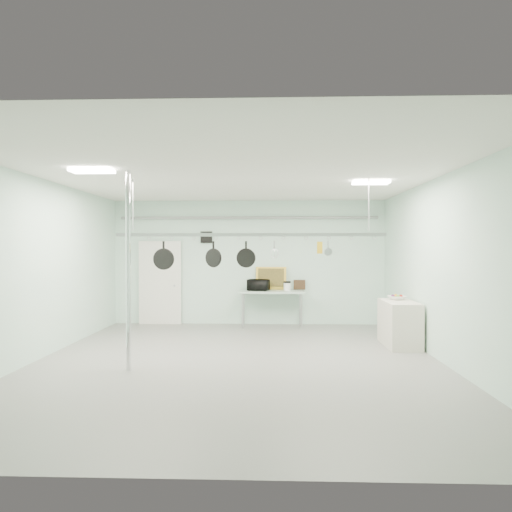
{
  "coord_description": "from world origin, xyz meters",
  "views": [
    {
      "loc": [
        0.58,
        -7.79,
        1.94
      ],
      "look_at": [
        0.29,
        1.0,
        1.81
      ],
      "focal_mm": 32.0,
      "sensor_mm": 36.0,
      "label": 1
    }
  ],
  "objects_px": {
    "coffee_canister": "(287,287)",
    "skillet_left": "(164,256)",
    "prep_table": "(272,293)",
    "pot_rack": "(250,233)",
    "chrome_pole": "(128,271)",
    "microwave": "(259,285)",
    "fruit_bowl": "(397,298)",
    "side_cabinet": "(399,324)",
    "skillet_mid": "(213,254)",
    "skillet_right": "(246,254)"
  },
  "relations": [
    {
      "from": "prep_table",
      "to": "microwave",
      "type": "xyz_separation_m",
      "value": [
        -0.33,
        -0.02,
        0.21
      ]
    },
    {
      "from": "coffee_canister",
      "to": "skillet_mid",
      "type": "height_order",
      "value": "skillet_mid"
    },
    {
      "from": "side_cabinet",
      "to": "skillet_mid",
      "type": "xyz_separation_m",
      "value": [
        -3.6,
        -1.1,
        1.4
      ]
    },
    {
      "from": "pot_rack",
      "to": "fruit_bowl",
      "type": "xyz_separation_m",
      "value": [
        2.97,
        1.35,
        -1.29
      ]
    },
    {
      "from": "microwave",
      "to": "coffee_canister",
      "type": "bearing_deg",
      "value": -161.56
    },
    {
      "from": "pot_rack",
      "to": "fruit_bowl",
      "type": "distance_m",
      "value": 3.51
    },
    {
      "from": "side_cabinet",
      "to": "microwave",
      "type": "relative_size",
      "value": 2.38
    },
    {
      "from": "pot_rack",
      "to": "skillet_mid",
      "type": "height_order",
      "value": "pot_rack"
    },
    {
      "from": "pot_rack",
      "to": "microwave",
      "type": "height_order",
      "value": "pot_rack"
    },
    {
      "from": "pot_rack",
      "to": "coffee_canister",
      "type": "xyz_separation_m",
      "value": [
        0.78,
        3.28,
        -1.23
      ]
    },
    {
      "from": "chrome_pole",
      "to": "skillet_left",
      "type": "relative_size",
      "value": 6.15
    },
    {
      "from": "chrome_pole",
      "to": "pot_rack",
      "type": "relative_size",
      "value": 0.67
    },
    {
      "from": "prep_table",
      "to": "side_cabinet",
      "type": "distance_m",
      "value": 3.39
    },
    {
      "from": "chrome_pole",
      "to": "prep_table",
      "type": "xyz_separation_m",
      "value": [
        2.3,
        4.2,
        -0.77
      ]
    },
    {
      "from": "skillet_left",
      "to": "skillet_mid",
      "type": "relative_size",
      "value": 1.13
    },
    {
      "from": "chrome_pole",
      "to": "skillet_right",
      "type": "relative_size",
      "value": 6.86
    },
    {
      "from": "chrome_pole",
      "to": "skillet_right",
      "type": "bearing_deg",
      "value": 26.15
    },
    {
      "from": "skillet_left",
      "to": "skillet_right",
      "type": "height_order",
      "value": "same"
    },
    {
      "from": "coffee_canister",
      "to": "skillet_left",
      "type": "distance_m",
      "value": 4.1
    },
    {
      "from": "chrome_pole",
      "to": "microwave",
      "type": "xyz_separation_m",
      "value": [
        1.97,
        4.18,
        -0.56
      ]
    },
    {
      "from": "coffee_canister",
      "to": "skillet_right",
      "type": "bearing_deg",
      "value": -104.45
    },
    {
      "from": "skillet_mid",
      "to": "fruit_bowl",
      "type": "bearing_deg",
      "value": 46.86
    },
    {
      "from": "skillet_mid",
      "to": "chrome_pole",
      "type": "bearing_deg",
      "value": -117.9
    },
    {
      "from": "fruit_bowl",
      "to": "skillet_mid",
      "type": "height_order",
      "value": "skillet_mid"
    },
    {
      "from": "skillet_right",
      "to": "skillet_left",
      "type": "bearing_deg",
      "value": -177.45
    },
    {
      "from": "coffee_canister",
      "to": "skillet_left",
      "type": "height_order",
      "value": "skillet_left"
    },
    {
      "from": "prep_table",
      "to": "coffee_canister",
      "type": "bearing_deg",
      "value": -2.8
    },
    {
      "from": "microwave",
      "to": "skillet_right",
      "type": "distance_m",
      "value": 3.38
    },
    {
      "from": "chrome_pole",
      "to": "microwave",
      "type": "distance_m",
      "value": 4.65
    },
    {
      "from": "microwave",
      "to": "skillet_right",
      "type": "height_order",
      "value": "skillet_right"
    },
    {
      "from": "prep_table",
      "to": "coffee_canister",
      "type": "distance_m",
      "value": 0.42
    },
    {
      "from": "prep_table",
      "to": "microwave",
      "type": "distance_m",
      "value": 0.4
    },
    {
      "from": "microwave",
      "to": "skillet_right",
      "type": "relative_size",
      "value": 1.08
    },
    {
      "from": "microwave",
      "to": "skillet_right",
      "type": "xyz_separation_m",
      "value": [
        -0.13,
        -3.28,
        0.81
      ]
    },
    {
      "from": "fruit_bowl",
      "to": "skillet_left",
      "type": "relative_size",
      "value": 0.65
    },
    {
      "from": "fruit_bowl",
      "to": "microwave",
      "type": "bearing_deg",
      "value": 146.44
    },
    {
      "from": "side_cabinet",
      "to": "skillet_left",
      "type": "relative_size",
      "value": 2.31
    },
    {
      "from": "prep_table",
      "to": "pot_rack",
      "type": "distance_m",
      "value": 3.61
    },
    {
      "from": "fruit_bowl",
      "to": "pot_rack",
      "type": "bearing_deg",
      "value": -155.47
    },
    {
      "from": "coffee_canister",
      "to": "chrome_pole",
      "type": "bearing_deg",
      "value": -122.64
    },
    {
      "from": "skillet_right",
      "to": "fruit_bowl",
      "type": "bearing_deg",
      "value": 26.6
    },
    {
      "from": "prep_table",
      "to": "coffee_canister",
      "type": "relative_size",
      "value": 8.12
    },
    {
      "from": "prep_table",
      "to": "skillet_right",
      "type": "relative_size",
      "value": 3.43
    },
    {
      "from": "side_cabinet",
      "to": "microwave",
      "type": "distance_m",
      "value": 3.66
    },
    {
      "from": "coffee_canister",
      "to": "skillet_right",
      "type": "relative_size",
      "value": 0.42
    },
    {
      "from": "skillet_mid",
      "to": "skillet_right",
      "type": "height_order",
      "value": "same"
    },
    {
      "from": "prep_table",
      "to": "skillet_mid",
      "type": "height_order",
      "value": "skillet_mid"
    },
    {
      "from": "pot_rack",
      "to": "skillet_mid",
      "type": "relative_size",
      "value": 10.43
    },
    {
      "from": "coffee_canister",
      "to": "skillet_left",
      "type": "xyz_separation_m",
      "value": [
        -2.32,
        -3.28,
        0.82
      ]
    },
    {
      "from": "chrome_pole",
      "to": "skillet_mid",
      "type": "distance_m",
      "value": 1.56
    }
  ]
}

